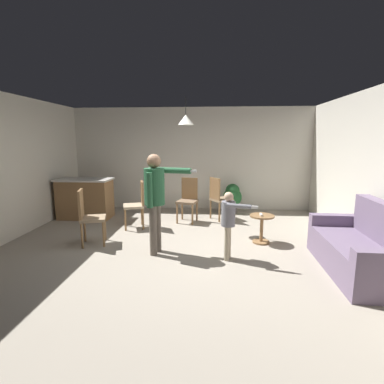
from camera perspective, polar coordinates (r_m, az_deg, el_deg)
The scene contains 15 objects.
ground at distance 5.05m, azimuth -2.91°, elevation -11.43°, with size 7.68×7.68×0.00m, color #9E9384.
wall_back at distance 7.90m, azimuth -0.13°, elevation 6.48°, with size 6.40×0.10×2.70m, color silver.
wall_right at distance 5.36m, azimuth 33.29°, elevation 3.06°, with size 0.10×6.40×2.70m, color silver.
couch_floral at distance 4.83m, azimuth 30.25°, elevation -9.71°, with size 0.90×1.82×1.00m.
kitchen_counter at distance 7.42m, azimuth -20.12°, elevation -1.18°, with size 1.26×0.66×0.95m.
side_table_by_couch at distance 5.47m, azimuth 13.45°, elevation -6.37°, with size 0.44×0.44×0.52m.
person_adult at distance 4.72m, azimuth -7.18°, elevation -0.17°, with size 0.84×0.47×1.64m.
person_child at distance 4.55m, azimuth 7.22°, elevation -5.07°, with size 0.52×0.41×1.08m.
dining_chair_by_counter at distance 6.84m, azimuth 5.25°, elevation -0.94°, with size 0.58×0.58×1.00m.
dining_chair_near_wall at distance 6.67m, azimuth -0.77°, elevation -1.18°, with size 0.50×0.50×1.00m.
dining_chair_centre_back at distance 6.30m, azimuth -10.70°, elevation -2.04°, with size 0.53×0.53×1.00m.
dining_chair_spare at distance 5.50m, azimuth -19.57°, elevation -4.24°, with size 0.52×0.52×1.00m.
potted_plant_corner at distance 7.61m, azimuth 7.89°, elevation -0.90°, with size 0.49×0.49×0.74m.
spare_remote_on_table at distance 5.38m, azimuth 13.34°, elevation -4.32°, with size 0.04×0.13×0.04m, color white.
ceiling_light_pendant at distance 5.98m, azimuth -1.23°, elevation 13.93°, with size 0.32×0.32×0.55m.
Camera 1 is at (0.59, -4.66, 1.86)m, focal length 27.30 mm.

